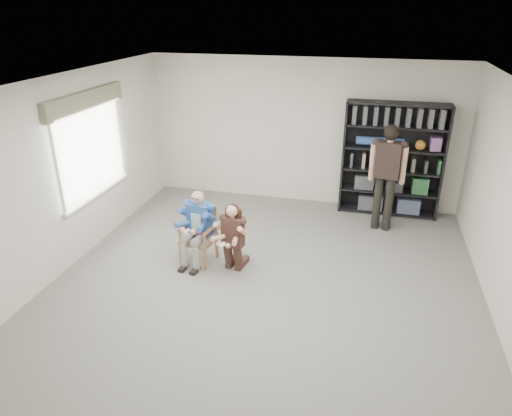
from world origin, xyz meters
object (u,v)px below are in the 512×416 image
(standing_man, at_px, (386,179))
(kneeling_woman, at_px, (232,238))
(armchair, at_px, (198,235))
(seated_man, at_px, (198,227))
(bookshelf, at_px, (392,160))

(standing_man, bearing_deg, kneeling_woman, -129.37)
(armchair, bearing_deg, standing_man, 42.70)
(kneeling_woman, height_order, standing_man, standing_man)
(armchair, distance_m, seated_man, 0.13)
(kneeling_woman, xyz_separation_m, standing_man, (2.15, 1.96, 0.40))
(seated_man, height_order, kneeling_woman, seated_man)
(seated_man, xyz_separation_m, standing_man, (2.73, 1.84, 0.35))
(bookshelf, bearing_deg, standing_man, -97.86)
(seated_man, relative_size, standing_man, 0.62)
(kneeling_woman, distance_m, standing_man, 2.94)
(armchair, relative_size, kneeling_woman, 0.84)
(armchair, distance_m, bookshelf, 3.88)
(seated_man, xyz_separation_m, bookshelf, (2.83, 2.58, 0.47))
(armchair, height_order, standing_man, standing_man)
(seated_man, relative_size, kneeling_woman, 1.09)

